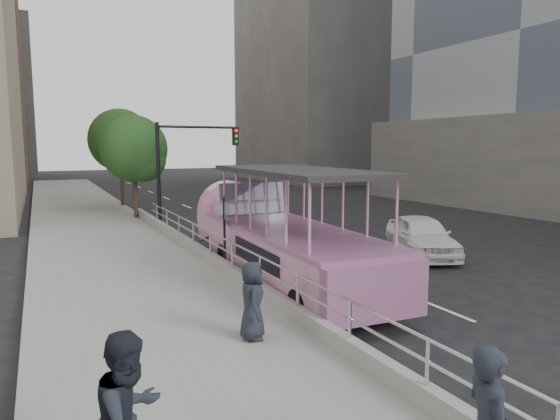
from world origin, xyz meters
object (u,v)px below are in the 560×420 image
object	(u,v)px
duck_boat	(276,238)
pedestrian_far	(252,300)
traffic_signal	(183,158)
car	(421,236)
street_tree_near	(136,151)
street_tree_far	(122,143)
parking_sign	(224,227)

from	to	relation	value
duck_boat	pedestrian_far	bearing A→B (deg)	-120.39
pedestrian_far	traffic_signal	size ratio (longest dim) A/B	0.30
car	street_tree_near	size ratio (longest dim) A/B	0.79
car	traffic_signal	world-z (taller)	traffic_signal
street_tree_far	duck_boat	bearing A→B (deg)	-85.51
duck_boat	street_tree_far	distance (m)	19.89
pedestrian_far	street_tree_near	bearing A→B (deg)	14.44
car	pedestrian_far	world-z (taller)	pedestrian_far
pedestrian_far	parking_sign	bearing A→B (deg)	3.66
car	traffic_signal	size ratio (longest dim) A/B	0.86
traffic_signal	pedestrian_far	bearing A→B (deg)	-100.09
street_tree_near	street_tree_far	size ratio (longest dim) A/B	0.89
traffic_signal	street_tree_far	xyz separation A→B (m)	(-1.40, 9.43, 0.81)
pedestrian_far	street_tree_near	size ratio (longest dim) A/B	0.27
parking_sign	street_tree_far	distance (m)	19.11
parking_sign	car	bearing A→B (deg)	-0.42
pedestrian_far	duck_boat	bearing A→B (deg)	-12.64
duck_boat	street_tree_far	xyz separation A→B (m)	(-1.54, 19.60, 3.02)
duck_boat	parking_sign	size ratio (longest dim) A/B	4.08
car	street_tree_near	bearing A→B (deg)	144.73
traffic_signal	street_tree_far	size ratio (longest dim) A/B	0.81
car	pedestrian_far	xyz separation A→B (m)	(-9.08, -5.39, 0.31)
traffic_signal	street_tree_far	distance (m)	9.57
duck_boat	street_tree_near	bearing A→B (deg)	97.29
duck_boat	street_tree_near	xyz separation A→B (m)	(-1.74, 13.60, 2.53)
duck_boat	street_tree_far	size ratio (longest dim) A/B	1.63
car	pedestrian_far	size ratio (longest dim) A/B	2.89
street_tree_near	street_tree_far	bearing A→B (deg)	88.09
parking_sign	traffic_signal	size ratio (longest dim) A/B	0.50
parking_sign	traffic_signal	world-z (taller)	traffic_signal
duck_boat	pedestrian_far	size ratio (longest dim) A/B	6.76
street_tree_far	car	bearing A→B (deg)	-67.62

